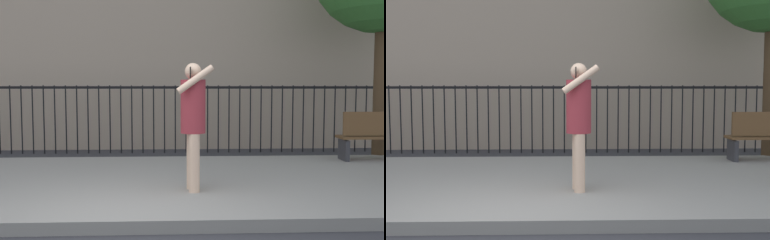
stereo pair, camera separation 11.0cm
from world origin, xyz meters
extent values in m
plane|color=#333338|center=(0.00, 0.00, 0.00)|extent=(60.00, 60.00, 0.00)
cube|color=gray|center=(0.00, 2.20, 0.07)|extent=(28.00, 4.40, 0.15)
cube|color=black|center=(0.00, 5.90, 1.55)|extent=(12.00, 0.04, 0.06)
cylinder|color=black|center=(-3.19, 5.90, 0.80)|extent=(0.03, 0.03, 1.60)
cylinder|color=black|center=(-2.94, 5.90, 0.80)|extent=(0.03, 0.03, 1.60)
cylinder|color=black|center=(-2.68, 5.90, 0.80)|extent=(0.03, 0.03, 1.60)
cylinder|color=black|center=(-2.43, 5.90, 0.80)|extent=(0.03, 0.03, 1.60)
cylinder|color=black|center=(-2.17, 5.90, 0.80)|extent=(0.03, 0.03, 1.60)
cylinder|color=black|center=(-1.91, 5.90, 0.80)|extent=(0.03, 0.03, 1.60)
cylinder|color=black|center=(-1.66, 5.90, 0.80)|extent=(0.03, 0.03, 1.60)
cylinder|color=black|center=(-1.40, 5.90, 0.80)|extent=(0.03, 0.03, 1.60)
cylinder|color=black|center=(-1.15, 5.90, 0.80)|extent=(0.03, 0.03, 1.60)
cylinder|color=black|center=(-0.89, 5.90, 0.80)|extent=(0.03, 0.03, 1.60)
cylinder|color=black|center=(-0.64, 5.90, 0.80)|extent=(0.03, 0.03, 1.60)
cylinder|color=black|center=(-0.38, 5.90, 0.80)|extent=(0.03, 0.03, 1.60)
cylinder|color=black|center=(-0.13, 5.90, 0.80)|extent=(0.03, 0.03, 1.60)
cylinder|color=black|center=(0.13, 5.90, 0.80)|extent=(0.03, 0.03, 1.60)
cylinder|color=black|center=(0.38, 5.90, 0.80)|extent=(0.03, 0.03, 1.60)
cylinder|color=black|center=(0.64, 5.90, 0.80)|extent=(0.03, 0.03, 1.60)
cylinder|color=black|center=(0.89, 5.90, 0.80)|extent=(0.03, 0.03, 1.60)
cylinder|color=black|center=(1.15, 5.90, 0.80)|extent=(0.03, 0.03, 1.60)
cylinder|color=black|center=(1.40, 5.90, 0.80)|extent=(0.03, 0.03, 1.60)
cylinder|color=black|center=(1.66, 5.90, 0.80)|extent=(0.03, 0.03, 1.60)
cylinder|color=black|center=(1.91, 5.90, 0.80)|extent=(0.03, 0.03, 1.60)
cylinder|color=black|center=(2.17, 5.90, 0.80)|extent=(0.03, 0.03, 1.60)
cylinder|color=black|center=(2.43, 5.90, 0.80)|extent=(0.03, 0.03, 1.60)
cylinder|color=black|center=(2.68, 5.90, 0.80)|extent=(0.03, 0.03, 1.60)
cylinder|color=black|center=(2.94, 5.90, 0.80)|extent=(0.03, 0.03, 1.60)
cylinder|color=black|center=(3.19, 5.90, 0.80)|extent=(0.03, 0.03, 1.60)
cylinder|color=black|center=(3.45, 5.90, 0.80)|extent=(0.03, 0.03, 1.60)
cylinder|color=black|center=(3.70, 5.90, 0.80)|extent=(0.03, 0.03, 1.60)
cylinder|color=black|center=(3.96, 5.90, 0.80)|extent=(0.03, 0.03, 1.60)
cylinder|color=black|center=(4.21, 5.90, 0.80)|extent=(0.03, 0.03, 1.60)
cylinder|color=black|center=(4.47, 5.90, 0.80)|extent=(0.03, 0.03, 1.60)
cylinder|color=black|center=(4.72, 5.90, 0.80)|extent=(0.03, 0.03, 1.60)
cylinder|color=black|center=(4.98, 5.90, 0.80)|extent=(0.03, 0.03, 1.60)
cylinder|color=black|center=(5.23, 5.90, 0.80)|extent=(0.03, 0.03, 1.60)
cylinder|color=black|center=(5.49, 5.90, 0.80)|extent=(0.03, 0.03, 1.60)
cylinder|color=beige|center=(0.85, 1.29, 0.55)|extent=(0.15, 0.15, 0.79)
cylinder|color=beige|center=(0.82, 1.49, 0.55)|extent=(0.15, 0.15, 0.79)
cylinder|color=#992D38|center=(0.84, 1.39, 1.31)|extent=(0.37, 0.37, 0.73)
sphere|color=beige|center=(0.84, 1.39, 1.78)|extent=(0.22, 0.22, 0.22)
cylinder|color=beige|center=(0.86, 1.19, 1.67)|extent=(0.51, 0.14, 0.39)
cylinder|color=beige|center=(0.81, 1.59, 1.28)|extent=(0.09, 0.09, 0.55)
cube|color=black|center=(0.79, 1.24, 1.76)|extent=(0.02, 0.07, 0.15)
cube|color=brown|center=(0.81, 1.65, 1.20)|extent=(0.19, 0.30, 0.34)
cube|color=brown|center=(4.58, 3.77, 0.60)|extent=(1.60, 0.45, 0.05)
cube|color=#333338|center=(3.88, 3.77, 0.35)|extent=(0.08, 0.41, 0.40)
cylinder|color=#4C3823|center=(4.88, 4.47, 1.66)|extent=(0.26, 0.26, 3.33)
camera|label=1|loc=(0.53, -4.70, 1.58)|focal=42.10mm
camera|label=2|loc=(0.64, -4.71, 1.58)|focal=42.10mm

